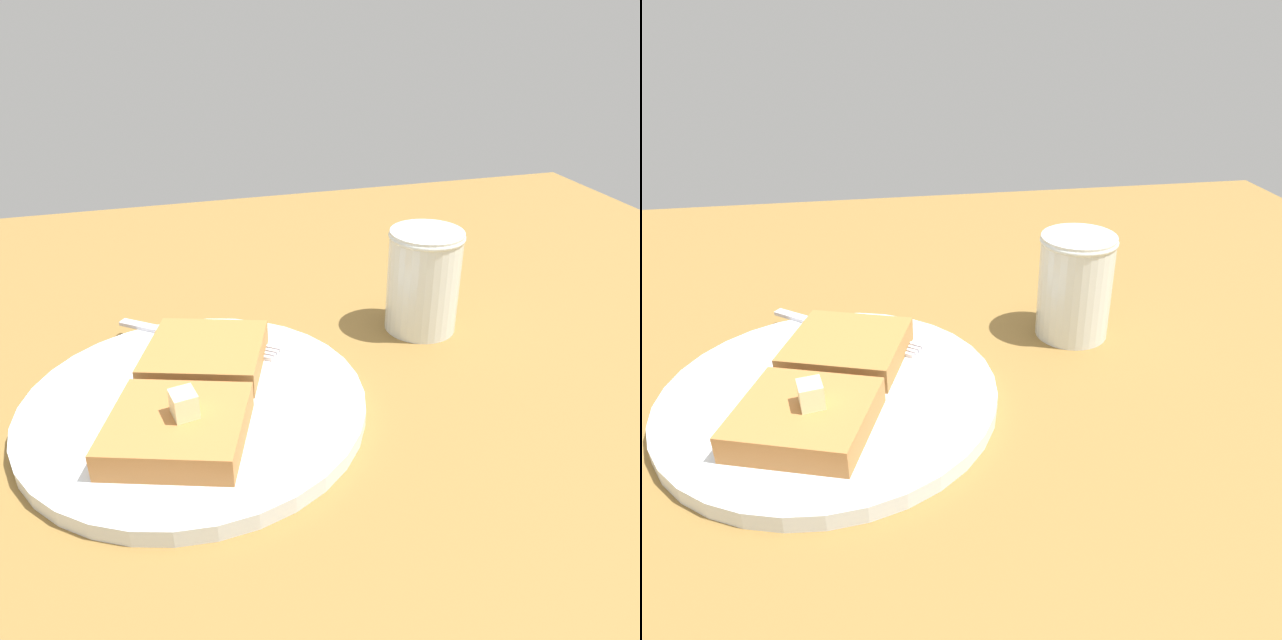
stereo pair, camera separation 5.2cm
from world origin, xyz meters
TOP-DOWN VIEW (x-y plane):
  - table_surface at (0.00, 0.00)cm, footprint 116.98×116.98cm
  - plate at (4.68, 10.03)cm, footprint 26.41×26.41cm
  - toast_slice_left at (0.21, 11.54)cm, footprint 11.25×11.59cm
  - toast_slice_middle at (9.16, 8.52)cm, footprint 11.25×11.59cm
  - butter_pat_primary at (-0.01, 10.91)cm, footprint 2.12×1.97cm
  - fork at (13.36, 8.09)cm, footprint 10.86×13.58cm
  - syrup_jar at (12.74, -12.41)cm, footprint 6.99×6.99cm

SIDE VIEW (x-z plane):
  - table_surface at x=0.00cm, z-range 0.00..1.92cm
  - plate at x=4.68cm, z-range 2.01..3.31cm
  - fork at x=13.36cm, z-range 3.21..3.57cm
  - toast_slice_left at x=0.21cm, z-range 3.21..5.35cm
  - toast_slice_middle at x=9.16cm, z-range 3.21..5.35cm
  - butter_pat_primary at x=-0.01cm, z-range 5.35..7.18cm
  - syrup_jar at x=12.74cm, z-range 1.65..11.48cm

